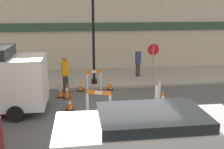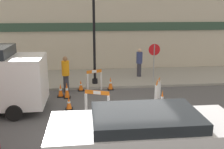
{
  "view_description": "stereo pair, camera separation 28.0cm",
  "coord_description": "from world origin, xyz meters",
  "views": [
    {
      "loc": [
        -1.75,
        -7.95,
        4.05
      ],
      "look_at": [
        -0.25,
        3.55,
        1.0
      ],
      "focal_mm": 42.0,
      "sensor_mm": 36.0,
      "label": 1
    },
    {
      "loc": [
        -1.47,
        -7.99,
        4.05
      ],
      "look_at": [
        -0.25,
        3.55,
        1.0
      ],
      "focal_mm": 42.0,
      "sensor_mm": 36.0,
      "label": 2
    }
  ],
  "objects": [
    {
      "name": "streetlamp_post",
      "position": [
        -0.98,
        5.17,
        3.15
      ],
      "size": [
        0.44,
        0.44,
        4.67
      ],
      "color": "black",
      "rests_on": "sidewalk_slab"
    },
    {
      "name": "traffic_cone_4",
      "position": [
        -1.7,
        4.4,
        0.26
      ],
      "size": [
        0.3,
        0.3,
        0.54
      ],
      "color": "black",
      "rests_on": "ground_plane"
    },
    {
      "name": "person_pedestrian",
      "position": [
        1.6,
        6.32,
        0.98
      ],
      "size": [
        0.4,
        0.4,
        1.6
      ],
      "rotation": [
        0.0,
        0.0,
        3.33
      ],
      "color": "#33333D",
      "rests_on": "sidewalk_slab"
    },
    {
      "name": "ground_plane",
      "position": [
        0.0,
        0.0,
        0.0
      ],
      "size": [
        60.0,
        60.0,
        0.0
      ],
      "primitive_type": "plane",
      "color": "#4C4C4F"
    },
    {
      "name": "barricade_1",
      "position": [
        -1.04,
        4.35,
        0.56
      ],
      "size": [
        0.78,
        0.41,
        1.04
      ],
      "rotation": [
        0.0,
        0.0,
        9.8
      ],
      "color": "white",
      "rests_on": "ground_plane"
    },
    {
      "name": "barricade_0",
      "position": [
        1.64,
        2.56,
        0.52
      ],
      "size": [
        0.46,
        0.78,
        0.98
      ],
      "rotation": [
        0.0,
        0.0,
        7.41
      ],
      "color": "white",
      "rests_on": "ground_plane"
    },
    {
      "name": "storefront_facade",
      "position": [
        0.0,
        8.39,
        2.75
      ],
      "size": [
        18.0,
        0.22,
        5.5
      ],
      "color": "#BCB29E",
      "rests_on": "ground_plane"
    },
    {
      "name": "traffic_cone_1",
      "position": [
        -2.32,
        3.39,
        0.35
      ],
      "size": [
        0.3,
        0.3,
        0.73
      ],
      "color": "black",
      "rests_on": "ground_plane"
    },
    {
      "name": "traffic_cone_0",
      "position": [
        -2.16,
        2.01,
        0.25
      ],
      "size": [
        0.3,
        0.3,
        0.53
      ],
      "color": "black",
      "rests_on": "ground_plane"
    },
    {
      "name": "traffic_cone_5",
      "position": [
        1.63,
        1.82,
        0.36
      ],
      "size": [
        0.3,
        0.3,
        0.75
      ],
      "color": "black",
      "rests_on": "ground_plane"
    },
    {
      "name": "parked_car_1",
      "position": [
        -0.1,
        -2.46,
        0.95
      ],
      "size": [
        4.51,
        1.96,
        1.67
      ],
      "color": "silver",
      "rests_on": "ground_plane"
    },
    {
      "name": "person_worker",
      "position": [
        -2.4,
        4.25,
        0.94
      ],
      "size": [
        0.49,
        0.49,
        1.76
      ],
      "rotation": [
        0.0,
        0.0,
        -0.51
      ],
      "color": "#33333D",
      "rests_on": "ground_plane"
    },
    {
      "name": "traffic_cone_3",
      "position": [
        -0.24,
        4.4,
        0.31
      ],
      "size": [
        0.3,
        0.3,
        0.64
      ],
      "color": "black",
      "rests_on": "ground_plane"
    },
    {
      "name": "barricade_2",
      "position": [
        -1.05,
        1.27,
        0.55
      ],
      "size": [
        0.94,
        0.46,
        1.0
      ],
      "rotation": [
        0.0,
        0.0,
        12.2
      ],
      "color": "white",
      "rests_on": "ground_plane"
    },
    {
      "name": "stop_sign",
      "position": [
        2.11,
        5.09,
        1.49
      ],
      "size": [
        0.6,
        0.06,
        2.03
      ],
      "rotation": [
        0.0,
        0.0,
        3.13
      ],
      "color": "gray",
      "rests_on": "sidewalk_slab"
    },
    {
      "name": "sidewalk_slab",
      "position": [
        0.0,
        6.41,
        0.06
      ],
      "size": [
        18.0,
        3.82,
        0.13
      ],
      "color": "gray",
      "rests_on": "ground_plane"
    },
    {
      "name": "traffic_cone_2",
      "position": [
        -2.61,
        3.58,
        0.29
      ],
      "size": [
        0.3,
        0.3,
        0.61
      ],
      "color": "black",
      "rests_on": "ground_plane"
    }
  ]
}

